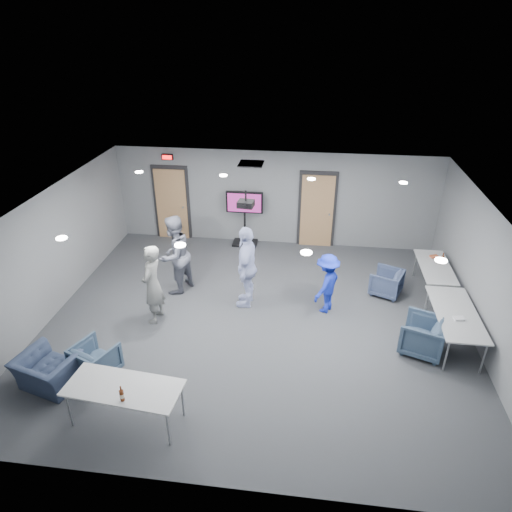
# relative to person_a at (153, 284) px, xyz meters

# --- Properties ---
(floor) EXTENTS (9.00, 9.00, 0.00)m
(floor) POSITION_rel_person_a_xyz_m (2.20, 0.20, -0.89)
(floor) COLOR #373A3F
(floor) RESTS_ON ground
(ceiling) EXTENTS (9.00, 9.00, 0.00)m
(ceiling) POSITION_rel_person_a_xyz_m (2.20, 0.20, 1.81)
(ceiling) COLOR white
(ceiling) RESTS_ON wall_back
(wall_back) EXTENTS (9.00, 0.02, 2.70)m
(wall_back) POSITION_rel_person_a_xyz_m (2.20, 4.20, 0.46)
(wall_back) COLOR slate
(wall_back) RESTS_ON floor
(wall_front) EXTENTS (9.00, 0.02, 2.70)m
(wall_front) POSITION_rel_person_a_xyz_m (2.20, -3.80, 0.46)
(wall_front) COLOR slate
(wall_front) RESTS_ON floor
(wall_left) EXTENTS (0.02, 8.00, 2.70)m
(wall_left) POSITION_rel_person_a_xyz_m (-2.30, 0.20, 0.46)
(wall_left) COLOR slate
(wall_left) RESTS_ON floor
(wall_right) EXTENTS (0.02, 8.00, 2.70)m
(wall_right) POSITION_rel_person_a_xyz_m (6.70, 0.20, 0.46)
(wall_right) COLOR slate
(wall_right) RESTS_ON floor
(door_left) EXTENTS (1.06, 0.17, 2.24)m
(door_left) POSITION_rel_person_a_xyz_m (-0.80, 4.15, 0.18)
(door_left) COLOR black
(door_left) RESTS_ON wall_back
(door_right) EXTENTS (1.06, 0.17, 2.24)m
(door_right) POSITION_rel_person_a_xyz_m (3.40, 4.15, 0.18)
(door_right) COLOR black
(door_right) RESTS_ON wall_back
(exit_sign) EXTENTS (0.32, 0.08, 0.16)m
(exit_sign) POSITION_rel_person_a_xyz_m (-0.80, 4.13, 1.56)
(exit_sign) COLOR black
(exit_sign) RESTS_ON wall_back
(hvac_diffuser) EXTENTS (0.60, 0.60, 0.03)m
(hvac_diffuser) POSITION_rel_person_a_xyz_m (1.70, 3.00, 1.79)
(hvac_diffuser) COLOR black
(hvac_diffuser) RESTS_ON ceiling
(downlights) EXTENTS (6.18, 3.78, 0.02)m
(downlights) POSITION_rel_person_a_xyz_m (2.20, 0.20, 1.79)
(downlights) COLOR white
(downlights) RESTS_ON ceiling
(person_a) EXTENTS (0.47, 0.68, 1.78)m
(person_a) POSITION_rel_person_a_xyz_m (0.00, 0.00, 0.00)
(person_a) COLOR gray
(person_a) RESTS_ON floor
(person_b) EXTENTS (1.04, 1.15, 1.93)m
(person_b) POSITION_rel_person_a_xyz_m (0.12, 1.23, 0.07)
(person_b) COLOR slate
(person_b) RESTS_ON floor
(person_c) EXTENTS (0.52, 1.15, 1.93)m
(person_c) POSITION_rel_person_a_xyz_m (1.89, 0.89, 0.08)
(person_c) COLOR #C6D1FF
(person_c) RESTS_ON floor
(person_d) EXTENTS (0.88, 1.04, 1.40)m
(person_d) POSITION_rel_person_a_xyz_m (3.67, 0.83, -0.19)
(person_d) COLOR #1D2FBD
(person_d) RESTS_ON floor
(chair_right_a) EXTENTS (0.90, 0.89, 0.63)m
(chair_right_a) POSITION_rel_person_a_xyz_m (5.10, 1.71, -0.58)
(chair_right_a) COLOR #3B4766
(chair_right_a) RESTS_ON floor
(chair_right_b) EXTENTS (1.04, 1.03, 0.74)m
(chair_right_b) POSITION_rel_person_a_xyz_m (5.55, -0.36, -0.52)
(chair_right_b) COLOR #394C63
(chair_right_b) RESTS_ON floor
(chair_front_a) EXTENTS (0.92, 0.93, 0.66)m
(chair_front_a) POSITION_rel_person_a_xyz_m (-0.53, -1.80, -0.56)
(chair_front_a) COLOR #3B4E66
(chair_front_a) RESTS_ON floor
(chair_front_b) EXTENTS (1.18, 1.10, 0.64)m
(chair_front_b) POSITION_rel_person_a_xyz_m (-1.23, -2.20, -0.57)
(chair_front_b) COLOR #313C55
(chair_front_b) RESTS_ON floor
(table_right_a) EXTENTS (0.70, 1.68, 0.73)m
(table_right_a) POSITION_rel_person_a_xyz_m (6.20, 1.89, -0.21)
(table_right_a) COLOR #A2A5A7
(table_right_a) RESTS_ON floor
(table_right_b) EXTENTS (0.81, 1.95, 0.73)m
(table_right_b) POSITION_rel_person_a_xyz_m (6.20, -0.01, -0.20)
(table_right_b) COLOR #A2A5A7
(table_right_b) RESTS_ON floor
(table_front_left) EXTENTS (1.91, 0.94, 0.73)m
(table_front_left) POSITION_rel_person_a_xyz_m (0.45, -2.80, -0.20)
(table_front_left) COLOR #A2A5A7
(table_front_left) RESTS_ON floor
(bottle_front) EXTENTS (0.07, 0.07, 0.28)m
(bottle_front) POSITION_rel_person_a_xyz_m (0.56, -3.07, -0.06)
(bottle_front) COLOR #53240E
(bottle_front) RESTS_ON table_front_left
(bottle_right) EXTENTS (0.07, 0.07, 0.27)m
(bottle_right) POSITION_rel_person_a_xyz_m (6.37, 2.06, -0.06)
(bottle_right) COLOR #53240E
(bottle_right) RESTS_ON table_right_a
(snack_box) EXTENTS (0.22, 0.19, 0.04)m
(snack_box) POSITION_rel_person_a_xyz_m (6.26, 2.35, -0.14)
(snack_box) COLOR #C45631
(snack_box) RESTS_ON table_right_a
(wrapper) EXTENTS (0.20, 0.15, 0.04)m
(wrapper) POSITION_rel_person_a_xyz_m (6.18, -0.24, -0.14)
(wrapper) COLOR silver
(wrapper) RESTS_ON table_right_b
(tv_stand) EXTENTS (1.04, 0.50, 1.60)m
(tv_stand) POSITION_rel_person_a_xyz_m (1.37, 3.95, 0.02)
(tv_stand) COLOR black
(tv_stand) RESTS_ON floor
(projector) EXTENTS (0.36, 0.34, 0.36)m
(projector) POSITION_rel_person_a_xyz_m (1.85, 1.03, 1.51)
(projector) COLOR black
(projector) RESTS_ON ceiling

